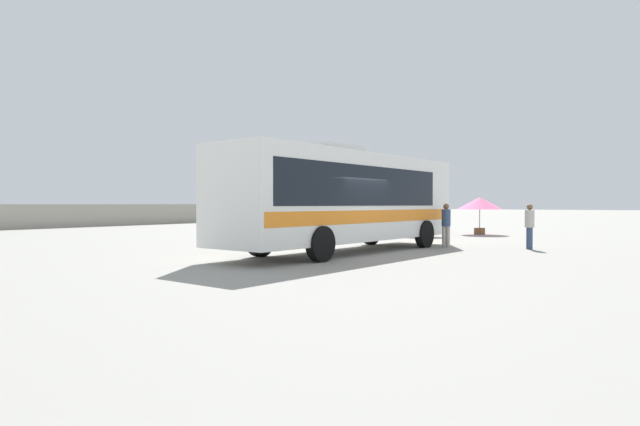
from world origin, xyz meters
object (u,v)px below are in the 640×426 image
attendant_by_bus_door (446,223)px  vendor_umbrella_secondary_pink (480,204)px  vendor_umbrella_near_gate_pink (421,202)px  passenger_waiting_on_apron (530,224)px  coach_bus_white_orange (345,197)px

attendant_by_bus_door → vendor_umbrella_secondary_pink: vendor_umbrella_secondary_pink is taller
attendant_by_bus_door → vendor_umbrella_near_gate_pink: vendor_umbrella_near_gate_pink is taller
vendor_umbrella_near_gate_pink → vendor_umbrella_secondary_pink: bearing=-31.8°
passenger_waiting_on_apron → vendor_umbrella_near_gate_pink: (5.13, 6.79, 0.82)m
vendor_umbrella_secondary_pink → coach_bus_white_orange: bearing=179.9°
attendant_by_bus_door → passenger_waiting_on_apron: bearing=-73.3°
passenger_waiting_on_apron → vendor_umbrella_secondary_pink: 9.63m
vendor_umbrella_secondary_pink → passenger_waiting_on_apron: bearing=-149.9°
vendor_umbrella_near_gate_pink → vendor_umbrella_secondary_pink: size_ratio=0.87×
passenger_waiting_on_apron → vendor_umbrella_near_gate_pink: bearing=53.0°
coach_bus_white_orange → attendant_by_bus_door: (4.16, -1.94, -0.98)m
vendor_umbrella_secondary_pink → attendant_by_bus_door: bearing=-168.1°
attendant_by_bus_door → vendor_umbrella_secondary_pink: (9.18, 1.93, 0.73)m
vendor_umbrella_near_gate_pink → vendor_umbrella_secondary_pink: 3.75m
vendor_umbrella_near_gate_pink → passenger_waiting_on_apron: bearing=-127.0°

